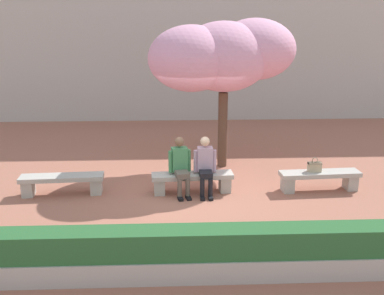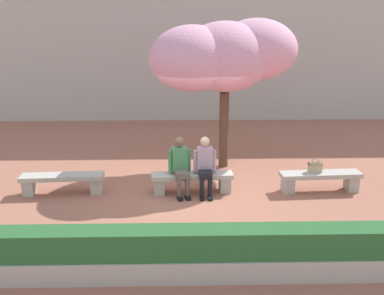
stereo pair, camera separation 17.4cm
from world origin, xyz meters
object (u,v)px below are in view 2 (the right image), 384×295
object	(u,v)px
stone_bench_near_west	(192,180)
stone_bench_center	(320,179)
person_seated_right	(205,164)
person_seated_left	(180,164)
stone_bench_west_end	(62,181)
handbag	(315,167)
cherry_tree_main	(224,55)

from	to	relation	value
stone_bench_near_west	stone_bench_center	distance (m)	2.90
stone_bench_near_west	person_seated_right	distance (m)	0.49
person_seated_left	person_seated_right	xyz separation A→B (m)	(0.55, -0.00, 0.00)
stone_bench_center	stone_bench_west_end	bearing A→B (deg)	180.00
person_seated_right	handbag	bearing A→B (deg)	1.62
cherry_tree_main	stone_bench_near_west	bearing A→B (deg)	-114.20
stone_bench_west_end	handbag	size ratio (longest dim) A/B	5.45
person_seated_left	handbag	world-z (taller)	person_seated_left
stone_bench_west_end	cherry_tree_main	size ratio (longest dim) A/B	0.49
cherry_tree_main	stone_bench_center	bearing A→B (deg)	-42.09
stone_bench_west_end	cherry_tree_main	distance (m)	4.92
handbag	stone_bench_west_end	bearing A→B (deg)	-179.83
person_seated_right	cherry_tree_main	xyz separation A→B (m)	(0.55, 1.92, 2.20)
stone_bench_near_west	handbag	distance (m)	2.79
handbag	cherry_tree_main	xyz separation A→B (m)	(-1.93, 1.85, 2.32)
stone_bench_near_west	handbag	xyz separation A→B (m)	(2.77, 0.02, 0.28)
stone_bench_west_end	person_seated_right	size ratio (longest dim) A/B	1.43
person_seated_right	handbag	xyz separation A→B (m)	(2.49, 0.07, -0.12)
stone_bench_near_west	person_seated_right	bearing A→B (deg)	-10.69
person_seated_left	handbag	distance (m)	3.04
stone_bench_near_west	handbag	world-z (taller)	handbag
person_seated_right	handbag	distance (m)	2.49
person_seated_right	cherry_tree_main	distance (m)	2.97
handbag	stone_bench_center	bearing A→B (deg)	-7.27
person_seated_right	stone_bench_near_west	bearing A→B (deg)	169.31
person_seated_left	person_seated_right	world-z (taller)	same
stone_bench_center	cherry_tree_main	world-z (taller)	cherry_tree_main
person_seated_left	person_seated_right	distance (m)	0.55
stone_bench_west_end	stone_bench_center	xyz separation A→B (m)	(5.81, 0.00, 0.00)
stone_bench_west_end	handbag	world-z (taller)	handbag
stone_bench_center	person_seated_right	distance (m)	2.65
person_seated_left	cherry_tree_main	bearing A→B (deg)	60.04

